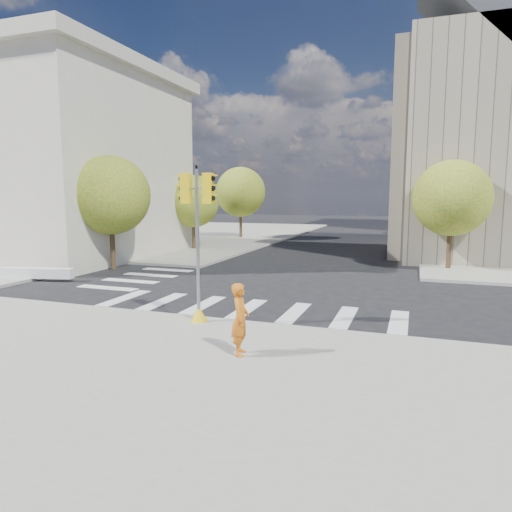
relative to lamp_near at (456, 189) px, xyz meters
The scene contains 15 objects.
ground 16.76m from the lamp_near, 119.74° to the right, with size 160.00×160.00×0.00m, color black.
sidewalk_near 26.63m from the lamp_near, 107.74° to the right, with size 30.00×14.00×0.15m, color gray.
sidewalk_far_left 30.79m from the lamp_near, 156.80° to the left, with size 28.00×40.00×0.15m, color gray.
classical_building 28.70m from the lamp_near, 167.91° to the right, with size 19.00×15.00×12.70m.
tree_lw_near 21.03m from the lamp_near, 151.61° to the right, with size 4.40×4.40×6.41m.
tree_lw_mid 18.52m from the lamp_near, behind, with size 4.00×4.00×5.77m.
tree_lw_far 21.03m from the lamp_near, 151.61° to the left, with size 4.80×4.80×6.95m.
tree_re_near 4.07m from the lamp_near, 97.13° to the right, with size 4.20×4.20×6.16m.
tree_re_mid 8.02m from the lamp_near, 93.58° to the left, with size 4.60×4.60×6.66m.
tree_re_far 20.02m from the lamp_near, 91.43° to the left, with size 4.00×4.00×5.88m.
lamp_near is the anchor object (origin of this frame).
lamp_far 14.00m from the lamp_near, 90.00° to the left, with size 0.35×0.18×8.11m.
traffic_signal 20.71m from the lamp_near, 115.33° to the right, with size 1.07×0.56×4.97m.
photographer 22.28m from the lamp_near, 106.92° to the right, with size 0.68×0.44×1.86m, color #C66312.
planter_wall 25.85m from the lamp_near, 145.40° to the right, with size 6.00×0.40×0.50m, color silver.
Camera 1 is at (5.70, -17.53, 4.18)m, focal length 32.00 mm.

